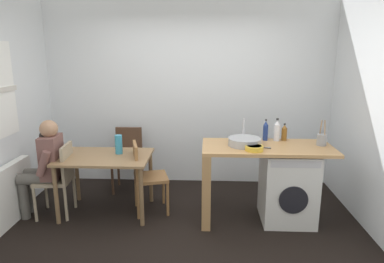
{
  "coord_description": "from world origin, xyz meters",
  "views": [
    {
      "loc": [
        0.29,
        -3.37,
        2.0
      ],
      "look_at": [
        0.11,
        0.45,
        1.09
      ],
      "focal_mm": 32.17,
      "sensor_mm": 36.0,
      "label": 1
    }
  ],
  "objects_px": {
    "mixing_bowl": "(254,148)",
    "chair_person_seat": "(60,176)",
    "chair_opposite": "(145,174)",
    "dining_table": "(105,163)",
    "bottle_tall_green": "(266,131)",
    "bottle_clear_small": "(284,133)",
    "seated_person": "(45,163)",
    "bottle_squat_brown": "(277,131)",
    "chair_spare_by_wall": "(128,155)",
    "utensil_crock": "(322,140)",
    "vase": "(119,144)",
    "washing_machine": "(288,186)"
  },
  "relations": [
    {
      "from": "dining_table",
      "to": "seated_person",
      "type": "bearing_deg",
      "value": -171.34
    },
    {
      "from": "seated_person",
      "to": "vase",
      "type": "xyz_separation_m",
      "value": [
        0.86,
        0.21,
        0.19
      ]
    },
    {
      "from": "bottle_tall_green",
      "to": "mixing_bowl",
      "type": "distance_m",
      "value": 0.5
    },
    {
      "from": "chair_spare_by_wall",
      "to": "utensil_crock",
      "type": "xyz_separation_m",
      "value": [
        2.48,
        -0.82,
        0.48
      ]
    },
    {
      "from": "chair_person_seat",
      "to": "bottle_squat_brown",
      "type": "bearing_deg",
      "value": -89.95
    },
    {
      "from": "chair_person_seat",
      "to": "utensil_crock",
      "type": "bearing_deg",
      "value": -94.09
    },
    {
      "from": "chair_spare_by_wall",
      "to": "bottle_squat_brown",
      "type": "relative_size",
      "value": 3.22
    },
    {
      "from": "dining_table",
      "to": "bottle_tall_green",
      "type": "relative_size",
      "value": 4.17
    },
    {
      "from": "vase",
      "to": "bottle_squat_brown",
      "type": "bearing_deg",
      "value": 1.13
    },
    {
      "from": "chair_opposite",
      "to": "chair_person_seat",
      "type": "bearing_deg",
      "value": -98.82
    },
    {
      "from": "chair_spare_by_wall",
      "to": "mixing_bowl",
      "type": "distance_m",
      "value": 2.03
    },
    {
      "from": "dining_table",
      "to": "washing_machine",
      "type": "relative_size",
      "value": 1.28
    },
    {
      "from": "seated_person",
      "to": "vase",
      "type": "relative_size",
      "value": 5.05
    },
    {
      "from": "chair_person_seat",
      "to": "bottle_squat_brown",
      "type": "relative_size",
      "value": 3.22
    },
    {
      "from": "bottle_squat_brown",
      "to": "utensil_crock",
      "type": "relative_size",
      "value": 0.93
    },
    {
      "from": "chair_person_seat",
      "to": "bottle_clear_small",
      "type": "xyz_separation_m",
      "value": [
        2.73,
        0.26,
        0.51
      ]
    },
    {
      "from": "seated_person",
      "to": "bottle_squat_brown",
      "type": "relative_size",
      "value": 4.29
    },
    {
      "from": "dining_table",
      "to": "chair_person_seat",
      "type": "relative_size",
      "value": 1.22
    },
    {
      "from": "dining_table",
      "to": "bottle_clear_small",
      "type": "bearing_deg",
      "value": 4.33
    },
    {
      "from": "chair_person_seat",
      "to": "vase",
      "type": "distance_m",
      "value": 0.8
    },
    {
      "from": "mixing_bowl",
      "to": "chair_person_seat",
      "type": "bearing_deg",
      "value": 175.0
    },
    {
      "from": "bottle_clear_small",
      "to": "utensil_crock",
      "type": "relative_size",
      "value": 0.7
    },
    {
      "from": "chair_person_seat",
      "to": "bottle_squat_brown",
      "type": "height_order",
      "value": "bottle_squat_brown"
    },
    {
      "from": "dining_table",
      "to": "bottle_clear_small",
      "type": "distance_m",
      "value": 2.22
    },
    {
      "from": "mixing_bowl",
      "to": "vase",
      "type": "bearing_deg",
      "value": 166.25
    },
    {
      "from": "dining_table",
      "to": "bottle_squat_brown",
      "type": "relative_size",
      "value": 3.93
    },
    {
      "from": "chair_person_seat",
      "to": "bottle_clear_small",
      "type": "distance_m",
      "value": 2.79
    },
    {
      "from": "vase",
      "to": "washing_machine",
      "type": "bearing_deg",
      "value": -5.5
    },
    {
      "from": "dining_table",
      "to": "bottle_tall_green",
      "type": "height_order",
      "value": "bottle_tall_green"
    },
    {
      "from": "chair_spare_by_wall",
      "to": "utensil_crock",
      "type": "height_order",
      "value": "utensil_crock"
    },
    {
      "from": "bottle_squat_brown",
      "to": "mixing_bowl",
      "type": "xyz_separation_m",
      "value": [
        -0.32,
        -0.43,
        -0.1
      ]
    },
    {
      "from": "seated_person",
      "to": "mixing_bowl",
      "type": "distance_m",
      "value": 2.5
    },
    {
      "from": "dining_table",
      "to": "bottle_squat_brown",
      "type": "xyz_separation_m",
      "value": [
        2.09,
        0.14,
        0.4
      ]
    },
    {
      "from": "chair_person_seat",
      "to": "seated_person",
      "type": "bearing_deg",
      "value": 90.0
    },
    {
      "from": "seated_person",
      "to": "vase",
      "type": "distance_m",
      "value": 0.9
    },
    {
      "from": "seated_person",
      "to": "washing_machine",
      "type": "height_order",
      "value": "seated_person"
    },
    {
      "from": "bottle_tall_green",
      "to": "bottle_clear_small",
      "type": "xyz_separation_m",
      "value": [
        0.23,
        0.01,
        -0.02
      ]
    },
    {
      "from": "utensil_crock",
      "to": "vase",
      "type": "xyz_separation_m",
      "value": [
        -2.42,
        0.15,
        -0.13
      ]
    },
    {
      "from": "bottle_clear_small",
      "to": "chair_person_seat",
      "type": "bearing_deg",
      "value": -174.59
    },
    {
      "from": "chair_opposite",
      "to": "mixing_bowl",
      "type": "bearing_deg",
      "value": 60.13
    },
    {
      "from": "bottle_squat_brown",
      "to": "bottle_tall_green",
      "type": "bearing_deg",
      "value": 172.76
    },
    {
      "from": "bottle_squat_brown",
      "to": "utensil_crock",
      "type": "distance_m",
      "value": 0.52
    },
    {
      "from": "bottle_clear_small",
      "to": "dining_table",
      "type": "bearing_deg",
      "value": -175.67
    },
    {
      "from": "bottle_tall_green",
      "to": "chair_opposite",
      "type": "bearing_deg",
      "value": -175.16
    },
    {
      "from": "bottle_tall_green",
      "to": "mixing_bowl",
      "type": "bearing_deg",
      "value": -113.02
    },
    {
      "from": "chair_opposite",
      "to": "dining_table",
      "type": "bearing_deg",
      "value": -102.12
    },
    {
      "from": "chair_opposite",
      "to": "vase",
      "type": "bearing_deg",
      "value": -117.74
    },
    {
      "from": "chair_person_seat",
      "to": "seated_person",
      "type": "relative_size",
      "value": 0.75
    },
    {
      "from": "dining_table",
      "to": "chair_person_seat",
      "type": "distance_m",
      "value": 0.57
    },
    {
      "from": "chair_spare_by_wall",
      "to": "bottle_tall_green",
      "type": "relative_size",
      "value": 3.41
    }
  ]
}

